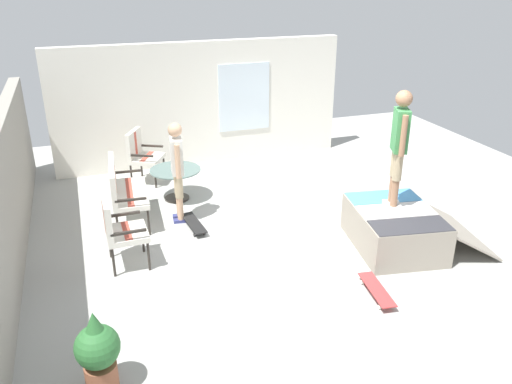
# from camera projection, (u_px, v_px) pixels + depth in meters

# --- Properties ---
(ground_plane) EXTENTS (12.00, 12.00, 0.10)m
(ground_plane) POSITION_uv_depth(u_px,v_px,m) (293.00, 240.00, 8.14)
(ground_plane) COLOR #A8A8A3
(back_wall_cinderblock) EXTENTS (9.00, 0.20, 1.90)m
(back_wall_cinderblock) POSITION_uv_depth(u_px,v_px,m) (1.00, 220.00, 6.53)
(back_wall_cinderblock) COLOR gray
(back_wall_cinderblock) RESTS_ON ground_plane
(house_facade) EXTENTS (0.23, 6.00, 2.52)m
(house_facade) POSITION_uv_depth(u_px,v_px,m) (202.00, 104.00, 10.76)
(house_facade) COLOR white
(house_facade) RESTS_ON ground_plane
(skate_ramp) EXTENTS (1.77, 2.14, 0.60)m
(skate_ramp) POSITION_uv_depth(u_px,v_px,m) (396.00, 228.00, 7.73)
(skate_ramp) COLOR gray
(skate_ramp) RESTS_ON ground_plane
(patio_bench) EXTENTS (1.28, 0.63, 1.02)m
(patio_bench) POSITION_uv_depth(u_px,v_px,m) (122.00, 187.00, 8.36)
(patio_bench) COLOR #2D2823
(patio_bench) RESTS_ON ground_plane
(patio_chair_near_house) EXTENTS (0.80, 0.77, 1.02)m
(patio_chair_near_house) POSITION_uv_depth(u_px,v_px,m) (141.00, 152.00, 9.95)
(patio_chair_near_house) COLOR #2D2823
(patio_chair_near_house) RESTS_ON ground_plane
(patio_chair_by_wall) EXTENTS (0.63, 0.56, 1.02)m
(patio_chair_by_wall) POSITION_uv_depth(u_px,v_px,m) (118.00, 226.00, 7.11)
(patio_chair_by_wall) COLOR #2D2823
(patio_chair_by_wall) RESTS_ON ground_plane
(patio_table) EXTENTS (0.90, 0.90, 0.57)m
(patio_table) POSITION_uv_depth(u_px,v_px,m) (176.00, 178.00, 9.28)
(patio_table) COLOR #2D2823
(patio_table) RESTS_ON ground_plane
(person_watching) EXTENTS (0.48, 0.27, 1.66)m
(person_watching) POSITION_uv_depth(u_px,v_px,m) (177.00, 165.00, 8.28)
(person_watching) COLOR navy
(person_watching) RESTS_ON ground_plane
(person_skater) EXTENTS (0.45, 0.33, 1.73)m
(person_skater) POSITION_uv_depth(u_px,v_px,m) (399.00, 141.00, 7.31)
(person_skater) COLOR silver
(person_skater) RESTS_ON skate_ramp
(skateboard_by_bench) EXTENTS (0.82, 0.28, 0.10)m
(skateboard_by_bench) POSITION_uv_depth(u_px,v_px,m) (194.00, 223.00, 8.35)
(skateboard_by_bench) COLOR black
(skateboard_by_bench) RESTS_ON ground_plane
(skateboard_spare) EXTENTS (0.82, 0.31, 0.10)m
(skateboard_spare) POSITION_uv_depth(u_px,v_px,m) (377.00, 290.00, 6.64)
(skateboard_spare) COLOR #B23838
(skateboard_spare) RESTS_ON ground_plane
(potted_plant) EXTENTS (0.44, 0.44, 0.92)m
(potted_plant) POSITION_uv_depth(u_px,v_px,m) (98.00, 351.00, 5.02)
(potted_plant) COLOR brown
(potted_plant) RESTS_ON ground_plane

